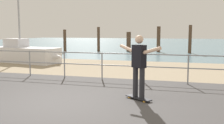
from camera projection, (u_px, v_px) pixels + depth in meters
The scene contains 12 objects.
ground_plane at pixel (27, 119), 5.44m from camera, with size 24.00×10.00×0.04m, color #474444.
beach_strip at pixel (121, 68), 13.07m from camera, with size 24.00×6.00×0.04m, color tan.
sea_surface at pixel (166, 43), 39.77m from camera, with size 72.00×50.00×0.04m, color slate.
railing_fence at pixel (83, 61), 9.93m from camera, with size 10.92×0.05×1.05m.
sailboat at pixel (26, 54), 15.08m from camera, with size 5.06×2.15×5.47m.
skateboard at pixel (138, 98), 6.92m from camera, with size 0.77×0.61×0.08m.
skateboarder at pixel (139, 63), 6.80m from camera, with size 1.25×0.88×1.65m.
groyne_post_0 at pixel (65, 41), 22.86m from camera, with size 0.26×0.26×1.98m, color #513826.
groyne_post_1 at pixel (99, 39), 23.47m from camera, with size 0.25×0.25×2.21m, color #513826.
groyne_post_2 at pixel (129, 42), 23.38m from camera, with size 0.40×0.40×1.77m, color #513826.
groyne_post_3 at pixel (159, 39), 22.79m from camera, with size 0.32×0.32×2.25m, color #513826.
groyne_post_4 at pixel (190, 39), 21.28m from camera, with size 0.26×0.26×2.34m, color #513826.
Camera 1 is at (3.19, -5.55, 1.84)m, focal length 41.62 mm.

